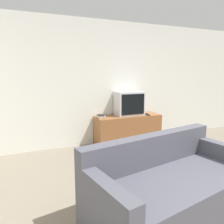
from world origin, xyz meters
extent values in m
cube|color=silver|center=(0.00, 3.03, 1.30)|extent=(9.00, 0.06, 2.60)
cube|color=brown|center=(0.17, 2.75, 0.31)|extent=(1.44, 0.47, 0.62)
cube|color=silver|center=(0.22, 2.80, 0.88)|extent=(0.60, 0.36, 0.51)
cube|color=black|center=(0.22, 2.61, 0.88)|extent=(0.52, 0.01, 0.43)
cube|color=#474751|center=(-0.53, 0.31, 0.24)|extent=(1.97, 1.17, 0.48)
cube|color=#474751|center=(-0.60, 0.66, 0.66)|extent=(1.84, 0.49, 0.36)
cube|color=#474751|center=(-1.37, 0.16, 0.34)|extent=(0.29, 0.87, 0.67)
cube|color=#474751|center=(0.30, 0.47, 0.34)|extent=(0.29, 0.87, 0.67)
cube|color=silver|center=(-0.46, 2.75, 0.63)|extent=(0.12, 0.17, 0.02)
cube|color=silver|center=(-0.45, 2.74, 0.66)|extent=(0.14, 0.19, 0.02)
cube|color=black|center=(-0.46, 2.74, 0.68)|extent=(0.13, 0.19, 0.02)
cube|color=black|center=(0.58, 2.62, 0.63)|extent=(0.09, 0.19, 0.02)
camera|label=1|loc=(-1.95, -1.38, 1.53)|focal=35.00mm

